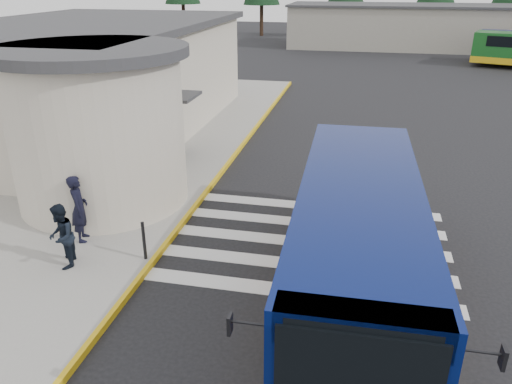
% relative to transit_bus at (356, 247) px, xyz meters
% --- Properties ---
extents(ground, '(140.00, 140.00, 0.00)m').
position_rel_transit_bus_xyz_m(ground, '(-0.98, 3.15, -1.33)').
color(ground, black).
rests_on(ground, ground).
extents(sidewalk, '(10.00, 34.00, 0.15)m').
position_rel_transit_bus_xyz_m(sidewalk, '(-9.98, 7.15, -1.25)').
color(sidewalk, gray).
rests_on(sidewalk, ground).
extents(curb_strip, '(0.12, 34.00, 0.16)m').
position_rel_transit_bus_xyz_m(curb_strip, '(-5.03, 7.15, -1.25)').
color(curb_strip, gold).
rests_on(curb_strip, ground).
extents(station_building, '(12.70, 18.70, 4.80)m').
position_rel_transit_bus_xyz_m(station_building, '(-11.82, 10.06, 1.24)').
color(station_building, beige).
rests_on(station_building, ground).
extents(crosswalk, '(8.00, 5.35, 0.01)m').
position_rel_transit_bus_xyz_m(crosswalk, '(-1.48, 2.35, -1.32)').
color(crosswalk, silver).
rests_on(crosswalk, ground).
extents(depot_building, '(26.40, 8.40, 4.20)m').
position_rel_transit_bus_xyz_m(depot_building, '(5.02, 45.15, 0.78)').
color(depot_building, gray).
rests_on(depot_building, ground).
extents(transit_bus, '(3.59, 9.92, 2.78)m').
position_rel_transit_bus_xyz_m(transit_bus, '(0.00, 0.00, 0.00)').
color(transit_bus, '#06124C').
rests_on(transit_bus, ground).
extents(pedestrian_a, '(0.66, 0.80, 1.87)m').
position_rel_transit_bus_xyz_m(pedestrian_a, '(-7.29, 0.98, -0.24)').
color(pedestrian_a, black).
rests_on(pedestrian_a, sidewalk).
extents(pedestrian_b, '(0.88, 0.98, 1.65)m').
position_rel_transit_bus_xyz_m(pedestrian_b, '(-7.02, -0.34, -0.35)').
color(pedestrian_b, black).
rests_on(pedestrian_b, sidewalk).
extents(bollard, '(0.08, 0.08, 1.04)m').
position_rel_transit_bus_xyz_m(bollard, '(-5.22, 0.39, -0.66)').
color(bollard, black).
rests_on(bollard, sidewalk).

